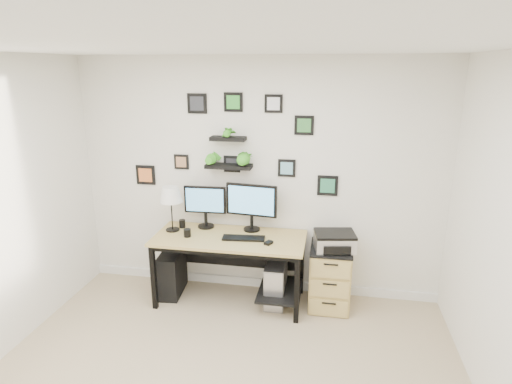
% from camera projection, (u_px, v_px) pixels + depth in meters
% --- Properties ---
extents(room, '(4.00, 4.00, 4.00)m').
position_uv_depth(room, '(257.00, 282.00, 5.01)').
color(room, tan).
rests_on(room, ground).
extents(desk, '(1.60, 0.70, 0.75)m').
position_uv_depth(desk, '(234.00, 247.00, 4.58)').
color(desk, tan).
rests_on(desk, ground).
extents(monitor_left, '(0.47, 0.19, 0.48)m').
position_uv_depth(monitor_left, '(205.00, 204.00, 4.71)').
color(monitor_left, black).
rests_on(monitor_left, desk).
extents(monitor_right, '(0.56, 0.20, 0.52)m').
position_uv_depth(monitor_right, '(251.00, 203.00, 4.61)').
color(monitor_right, black).
rests_on(monitor_right, desk).
extents(keyboard, '(0.45, 0.18, 0.02)m').
position_uv_depth(keyboard, '(244.00, 238.00, 4.45)').
color(keyboard, black).
rests_on(keyboard, desk).
extents(mouse, '(0.09, 0.11, 0.03)m').
position_uv_depth(mouse, '(269.00, 243.00, 4.33)').
color(mouse, black).
rests_on(mouse, desk).
extents(table_lamp, '(0.24, 0.24, 0.50)m').
position_uv_depth(table_lamp, '(171.00, 196.00, 4.59)').
color(table_lamp, black).
rests_on(table_lamp, desk).
extents(mug, '(0.08, 0.08, 0.09)m').
position_uv_depth(mug, '(187.00, 233.00, 4.51)').
color(mug, black).
rests_on(mug, desk).
extents(pen_cup, '(0.07, 0.07, 0.09)m').
position_uv_depth(pen_cup, '(182.00, 224.00, 4.77)').
color(pen_cup, black).
rests_on(pen_cup, desk).
extents(pc_tower_black, '(0.26, 0.51, 0.49)m').
position_uv_depth(pc_tower_black, '(172.00, 272.00, 4.83)').
color(pc_tower_black, black).
rests_on(pc_tower_black, ground).
extents(pc_tower_grey, '(0.21, 0.47, 0.47)m').
position_uv_depth(pc_tower_grey, '(276.00, 282.00, 4.63)').
color(pc_tower_grey, gray).
rests_on(pc_tower_grey, ground).
extents(file_cabinet, '(0.43, 0.53, 0.67)m').
position_uv_depth(file_cabinet, '(330.00, 277.00, 4.54)').
color(file_cabinet, tan).
rests_on(file_cabinet, ground).
extents(printer, '(0.45, 0.38, 0.18)m').
position_uv_depth(printer, '(335.00, 241.00, 4.37)').
color(printer, silver).
rests_on(printer, file_cabinet).
extents(wall_decor, '(2.28, 0.18, 1.07)m').
position_uv_depth(wall_decor, '(232.00, 148.00, 4.55)').
color(wall_decor, black).
rests_on(wall_decor, ground).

